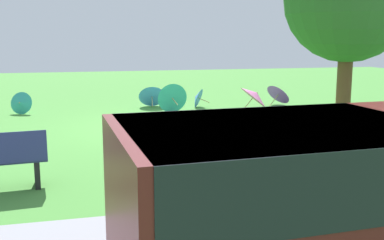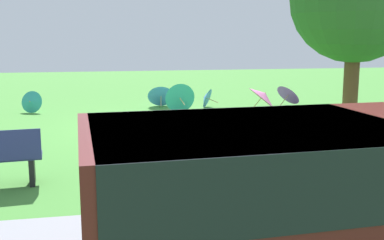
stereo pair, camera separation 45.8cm
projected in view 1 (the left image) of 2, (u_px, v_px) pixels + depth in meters
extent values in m
plane|color=#478C38|center=(159.00, 127.00, 11.76)|extent=(40.00, 40.00, 0.00)
cube|color=#591919|center=(369.00, 191.00, 4.26)|extent=(4.68, 2.10, 1.35)
cube|color=black|center=(280.00, 156.00, 3.93)|extent=(2.66, 2.03, 0.55)
cylinder|color=black|center=(174.00, 221.00, 4.78)|extent=(0.77, 0.25, 0.76)
cube|color=black|center=(37.00, 172.00, 7.09)|extent=(0.12, 0.41, 0.45)
cylinder|color=brown|center=(344.00, 83.00, 11.42)|extent=(0.36, 0.36, 2.25)
cylinder|color=tan|center=(152.00, 102.00, 14.92)|extent=(0.07, 0.37, 0.29)
cone|color=#4C8CE5|center=(152.00, 95.00, 15.14)|extent=(0.95, 0.78, 0.80)
sphere|color=tan|center=(152.00, 93.00, 15.20)|extent=(0.04, 0.05, 0.05)
cylinder|color=tan|center=(274.00, 100.00, 15.34)|extent=(0.39, 0.18, 0.37)
cone|color=purple|center=(279.00, 93.00, 15.45)|extent=(0.96, 1.04, 0.73)
sphere|color=tan|center=(281.00, 91.00, 15.48)|extent=(0.06, 0.05, 0.05)
cylinder|color=tan|center=(24.00, 104.00, 13.93)|extent=(0.14, 0.33, 0.11)
cone|color=teal|center=(20.00, 103.00, 13.70)|extent=(0.72, 0.50, 0.67)
sphere|color=tan|center=(19.00, 103.00, 13.64)|extent=(0.05, 0.05, 0.04)
cylinder|color=tan|center=(247.00, 105.00, 14.11)|extent=(0.37, 0.07, 0.45)
cone|color=pink|center=(255.00, 95.00, 14.09)|extent=(0.99, 1.06, 0.76)
sphere|color=tan|center=(257.00, 93.00, 14.08)|extent=(0.05, 0.04, 0.05)
cylinder|color=tan|center=(175.00, 101.00, 13.67)|extent=(0.06, 0.59, 0.14)
cone|color=teal|center=(172.00, 97.00, 14.00)|extent=(0.92, 0.38, 0.91)
sphere|color=tan|center=(171.00, 97.00, 14.07)|extent=(0.04, 0.04, 0.04)
cylinder|color=tan|center=(204.00, 100.00, 15.01)|extent=(0.33, 0.20, 0.15)
cone|color=#4C8CE5|center=(197.00, 97.00, 15.06)|extent=(0.60, 0.71, 0.64)
sphere|color=tan|center=(195.00, 97.00, 15.07)|extent=(0.06, 0.05, 0.05)
cylinder|color=tan|center=(249.00, 140.00, 9.46)|extent=(0.22, 0.10, 0.39)
cone|color=#D8383F|center=(254.00, 127.00, 9.49)|extent=(1.04, 1.06, 0.53)
sphere|color=tan|center=(256.00, 124.00, 9.50)|extent=(0.06, 0.05, 0.05)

